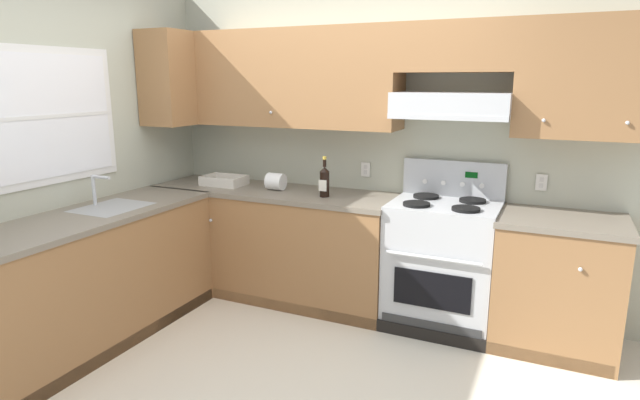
{
  "coord_description": "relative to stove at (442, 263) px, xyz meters",
  "views": [
    {
      "loc": [
        1.61,
        -2.44,
        1.79
      ],
      "look_at": [
        0.16,
        0.7,
        1.0
      ],
      "focal_mm": 29.58,
      "sensor_mm": 36.0,
      "label": 1
    }
  ],
  "objects": [
    {
      "name": "ground_plane",
      "position": [
        -0.89,
        -1.25,
        -0.48
      ],
      "size": [
        7.04,
        7.04,
        0.0
      ],
      "primitive_type": "plane",
      "color": "beige"
    },
    {
      "name": "wall_back",
      "position": [
        -0.49,
        0.27,
        1.0
      ],
      "size": [
        4.68,
        0.57,
        2.55
      ],
      "color": "#B7BAA3",
      "rests_on": "ground_plane"
    },
    {
      "name": "wall_left",
      "position": [
        -2.48,
        -1.03,
        0.87
      ],
      "size": [
        0.47,
        4.0,
        2.55
      ],
      "color": "#B7BAA3",
      "rests_on": "ground_plane"
    },
    {
      "name": "counter_back_run",
      "position": [
        -0.8,
        -0.01,
        -0.03
      ],
      "size": [
        3.6,
        0.65,
        0.91
      ],
      "color": "olive",
      "rests_on": "ground_plane"
    },
    {
      "name": "counter_left_run",
      "position": [
        -2.13,
        -1.25,
        -0.02
      ],
      "size": [
        0.63,
        1.91,
        1.13
      ],
      "color": "olive",
      "rests_on": "ground_plane"
    },
    {
      "name": "stove",
      "position": [
        0.0,
        0.0,
        0.0
      ],
      "size": [
        0.76,
        0.62,
        1.2
      ],
      "color": "#B7BABC",
      "rests_on": "ground_plane"
    },
    {
      "name": "wine_bottle",
      "position": [
        -0.91,
        -0.08,
        0.56
      ],
      "size": [
        0.07,
        0.08,
        0.31
      ],
      "color": "black",
      "rests_on": "counter_back_run"
    },
    {
      "name": "bowl",
      "position": [
        -1.88,
        -0.01,
        0.46
      ],
      "size": [
        0.35,
        0.25,
        0.08
      ],
      "color": "beige",
      "rests_on": "counter_back_run"
    },
    {
      "name": "paper_towel_roll",
      "position": [
        -1.38,
        -0.01,
        0.5
      ],
      "size": [
        0.14,
        0.14,
        0.14
      ],
      "color": "white",
      "rests_on": "counter_back_run"
    }
  ]
}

